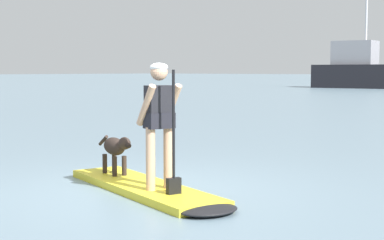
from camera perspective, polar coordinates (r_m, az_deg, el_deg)
name	(u,v)px	position (r m, az deg, el deg)	size (l,w,h in m)	color
ground_plane	(143,191)	(8.13, -4.70, -6.78)	(400.00, 400.00, 0.00)	slate
paddleboard	(151,190)	(7.93, -3.92, -6.71)	(3.43, 1.61, 0.10)	yellow
person_paddler	(160,117)	(7.59, -3.09, 0.32)	(0.66, 0.56, 1.62)	tan
dog	(116,148)	(8.78, -7.31, -2.68)	(1.00, 0.38, 0.58)	#2D231E
moored_boat_center	(359,70)	(56.31, 15.70, 4.63)	(8.58, 4.27, 12.43)	black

